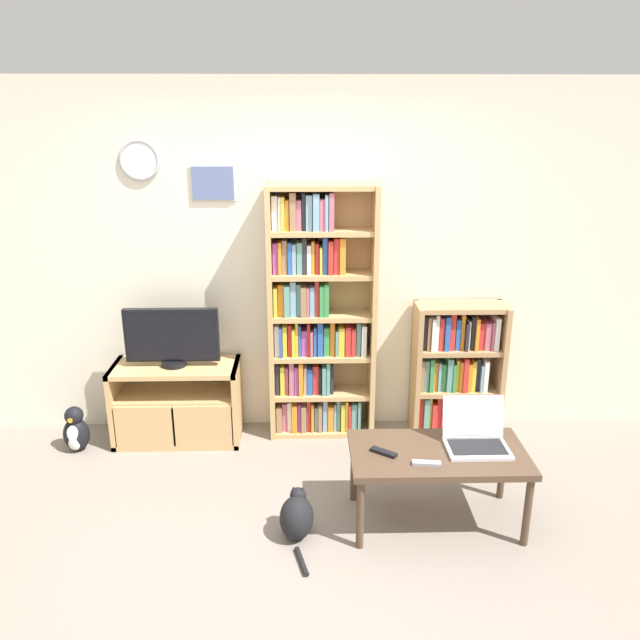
{
  "coord_description": "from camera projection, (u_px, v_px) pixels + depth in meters",
  "views": [
    {
      "loc": [
        0.11,
        -2.76,
        2.36
      ],
      "look_at": [
        0.2,
        0.94,
        1.12
      ],
      "focal_mm": 35.0,
      "sensor_mm": 36.0,
      "label": 1
    }
  ],
  "objects": [
    {
      "name": "ground_plane",
      "position": [
        287.0,
        572.0,
        3.36
      ],
      "size": [
        18.0,
        18.0,
        0.0
      ],
      "primitive_type": "plane",
      "color": "gray"
    },
    {
      "name": "wall_back",
      "position": [
        290.0,
        262.0,
        4.6
      ],
      "size": [
        6.33,
        0.09,
        2.6
      ],
      "color": "beige",
      "rests_on": "ground_plane"
    },
    {
      "name": "tv_stand",
      "position": [
        177.0,
        403.0,
        4.64
      ],
      "size": [
        0.93,
        0.41,
        0.6
      ],
      "color": "tan",
      "rests_on": "ground_plane"
    },
    {
      "name": "television",
      "position": [
        172.0,
        337.0,
        4.49
      ],
      "size": [
        0.68,
        0.18,
        0.44
      ],
      "color": "black",
      "rests_on": "tv_stand"
    },
    {
      "name": "bookshelf_tall",
      "position": [
        316.0,
        320.0,
        4.58
      ],
      "size": [
        0.78,
        0.27,
        1.89
      ],
      "color": "tan",
      "rests_on": "ground_plane"
    },
    {
      "name": "bookshelf_short",
      "position": [
        454.0,
        370.0,
        4.72
      ],
      "size": [
        0.67,
        0.28,
        1.02
      ],
      "color": "tan",
      "rests_on": "ground_plane"
    },
    {
      "name": "coffee_table",
      "position": [
        438.0,
        459.0,
        3.65
      ],
      "size": [
        1.03,
        0.55,
        0.48
      ],
      "color": "#4C3828",
      "rests_on": "ground_plane"
    },
    {
      "name": "laptop",
      "position": [
        475.0,
        435.0,
        3.68
      ],
      "size": [
        0.37,
        0.3,
        0.28
      ],
      "rotation": [
        0.0,
        0.0,
        0.01
      ],
      "color": "silver",
      "rests_on": "coffee_table"
    },
    {
      "name": "remote_near_laptop",
      "position": [
        384.0,
        452.0,
        3.61
      ],
      "size": [
        0.16,
        0.13,
        0.02
      ],
      "rotation": [
        0.0,
        0.0,
        4.09
      ],
      "color": "black",
      "rests_on": "coffee_table"
    },
    {
      "name": "remote_far_from_laptop",
      "position": [
        427.0,
        463.0,
        3.49
      ],
      "size": [
        0.16,
        0.06,
        0.02
      ],
      "rotation": [
        0.0,
        0.0,
        4.6
      ],
      "color": "#99999E",
      "rests_on": "coffee_table"
    },
    {
      "name": "cat",
      "position": [
        297.0,
        516.0,
        3.61
      ],
      "size": [
        0.23,
        0.47,
        0.3
      ],
      "rotation": [
        0.0,
        0.0,
        -0.13
      ],
      "color": "black",
      "rests_on": "ground_plane"
    },
    {
      "name": "penguin_figurine",
      "position": [
        76.0,
        431.0,
        4.53
      ],
      "size": [
        0.19,
        0.17,
        0.35
      ],
      "color": "black",
      "rests_on": "ground_plane"
    }
  ]
}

